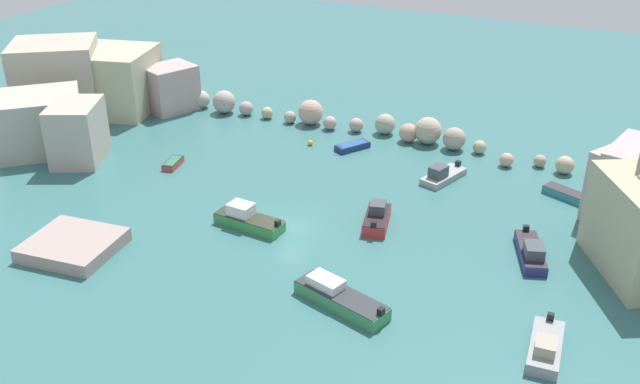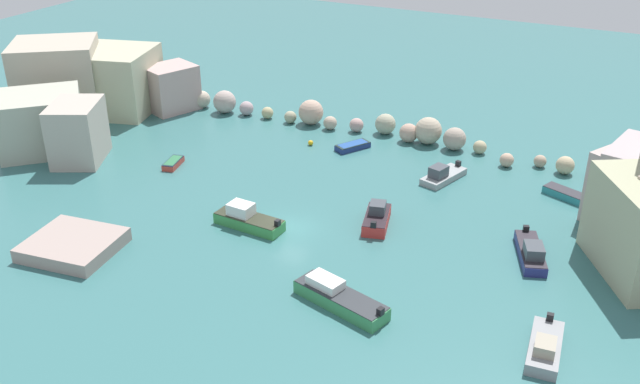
{
  "view_description": "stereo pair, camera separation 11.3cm",
  "coord_description": "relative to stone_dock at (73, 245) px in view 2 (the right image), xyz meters",
  "views": [
    {
      "loc": [
        24.12,
        -43.42,
        28.47
      ],
      "look_at": [
        0.0,
        5.18,
        1.0
      ],
      "focal_mm": 39.64,
      "sensor_mm": 36.0,
      "label": 1
    },
    {
      "loc": [
        24.22,
        -43.37,
        28.47
      ],
      "look_at": [
        0.0,
        5.18,
        1.0
      ],
      "focal_mm": 39.64,
      "sensor_mm": 36.0,
      "label": 2
    }
  ],
  "objects": [
    {
      "name": "moored_boat_0",
      "position": [
        21.12,
        2.75,
        0.09
      ],
      "size": [
        7.25,
        3.77,
        1.65
      ],
      "rotation": [
        0.0,
        0.0,
        2.87
      ],
      "color": "#3A8A52",
      "rests_on": "cove_water"
    },
    {
      "name": "cliff_headland_left",
      "position": [
        -20.2,
        22.24,
        2.64
      ],
      "size": [
        22.78,
        24.54,
        8.31
      ],
      "color": "#AFB39C",
      "rests_on": "ground"
    },
    {
      "name": "cove_water",
      "position": [
        13.29,
        10.44,
        -0.54
      ],
      "size": [
        160.0,
        160.0,
        0.0
      ],
      "primitive_type": "plane",
      "color": "#376D6D",
      "rests_on": "ground"
    },
    {
      "name": "moored_boat_6",
      "position": [
        11.06,
        27.54,
        -0.23
      ],
      "size": [
        3.0,
        3.8,
        0.6
      ],
      "rotation": [
        0.0,
        0.0,
        1.05
      ],
      "color": "navy",
      "rests_on": "cove_water"
    },
    {
      "name": "rock_breakwater",
      "position": [
        10.11,
        31.68,
        0.58
      ],
      "size": [
        45.9,
        4.6,
        2.79
      ],
      "color": "#B9AA96",
      "rests_on": "ground"
    },
    {
      "name": "moored_boat_3",
      "position": [
        19.22,
        14.11,
        0.11
      ],
      "size": [
        2.92,
        4.7,
        1.85
      ],
      "rotation": [
        0.0,
        0.0,
        1.83
      ],
      "color": "red",
      "rests_on": "cove_water"
    },
    {
      "name": "moored_boat_1",
      "position": [
        21.42,
        24.59,
        -0.02
      ],
      "size": [
        3.26,
        5.3,
        1.62
      ],
      "rotation": [
        0.0,
        0.0,
        4.42
      ],
      "color": "#8F9597",
      "rests_on": "cove_water"
    },
    {
      "name": "moored_boat_2",
      "position": [
        -2.72,
        16.05,
        -0.22
      ],
      "size": [
        1.76,
        2.95,
        0.61
      ],
      "rotation": [
        0.0,
        0.0,
        4.94
      ],
      "color": "#BE3E32",
      "rests_on": "cove_water"
    },
    {
      "name": "moored_boat_7",
      "position": [
        31.54,
        14.47,
        0.05
      ],
      "size": [
        3.47,
        5.81,
        1.68
      ],
      "rotation": [
        0.0,
        0.0,
        5.06
      ],
      "color": "navy",
      "rests_on": "cove_water"
    },
    {
      "name": "moored_boat_4",
      "position": [
        9.92,
        9.21,
        0.14
      ],
      "size": [
        5.93,
        2.27,
        1.92
      ],
      "rotation": [
        0.0,
        0.0,
        3.08
      ],
      "color": "#3B8E46",
      "rests_on": "cove_water"
    },
    {
      "name": "moored_boat_5",
      "position": [
        32.14,
        26.08,
        -0.19
      ],
      "size": [
        4.0,
        2.71,
        0.7
      ],
      "rotation": [
        0.0,
        0.0,
        2.76
      ],
      "color": "teal",
      "rests_on": "cove_water"
    },
    {
      "name": "stone_dock",
      "position": [
        0.0,
        0.0,
        0.0
      ],
      "size": [
        7.22,
        6.7,
        1.08
      ],
      "primitive_type": "cube",
      "rotation": [
        0.0,
        0.0,
        0.13
      ],
      "color": "#A38E86",
      "rests_on": "ground"
    },
    {
      "name": "channel_buoy",
      "position": [
        6.79,
        26.49,
        -0.27
      ],
      "size": [
        0.54,
        0.54,
        0.54
      ],
      "primitive_type": "sphere",
      "color": "gold",
      "rests_on": "cove_water"
    },
    {
      "name": "moored_boat_8",
      "position": [
        34.57,
        3.79,
        -0.02
      ],
      "size": [
        2.3,
        5.2,
        1.54
      ],
      "rotation": [
        0.0,
        0.0,
        4.8
      ],
      "color": "gray",
      "rests_on": "cove_water"
    }
  ]
}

